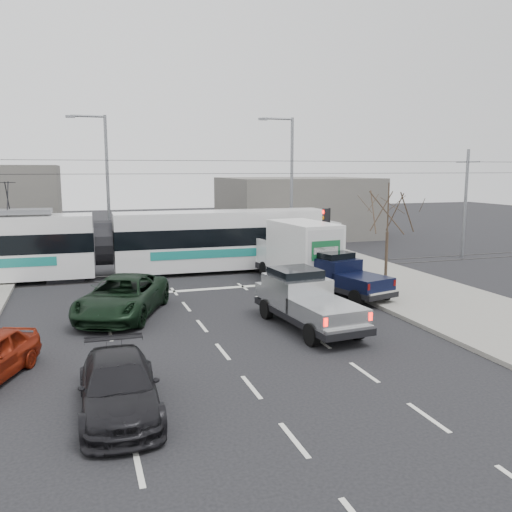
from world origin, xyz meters
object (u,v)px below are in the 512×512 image
object	(u,v)px
tram	(103,244)
dark_car	(119,387)
silver_pickup	(304,299)
navy_pickup	(342,275)
street_lamp_near	(289,179)
box_truck	(298,252)
bare_tree	(388,213)
street_lamp_far	(104,179)
traffic_signal	(327,227)
green_car	(122,297)

from	to	relation	value
tram	dark_car	world-z (taller)	tram
silver_pickup	navy_pickup	bearing A→B (deg)	41.92
street_lamp_near	tram	world-z (taller)	street_lamp_near
tram	silver_pickup	bearing A→B (deg)	-58.87
tram	silver_pickup	xyz separation A→B (m)	(6.61, -11.69, -0.79)
street_lamp_near	tram	bearing A→B (deg)	-163.96
tram	box_truck	xyz separation A→B (m)	(9.41, -4.42, -0.25)
tram	dark_car	xyz separation A→B (m)	(-0.47, -17.00, -1.15)
box_truck	dark_car	distance (m)	16.03
bare_tree	navy_pickup	bearing A→B (deg)	176.31
street_lamp_far	dark_car	xyz separation A→B (m)	(-0.97, -22.45, -4.46)
traffic_signal	dark_car	bearing A→B (deg)	-131.93
street_lamp_far	navy_pickup	size ratio (longest dim) A/B	1.81
tram	green_car	distance (m)	8.28
silver_pickup	box_truck	world-z (taller)	box_truck
traffic_signal	green_car	xyz separation A→B (m)	(-10.84, -4.15, -1.95)
silver_pickup	navy_pickup	distance (m)	5.15
traffic_signal	green_car	size ratio (longest dim) A/B	0.64
navy_pickup	green_car	distance (m)	9.80
navy_pickup	dark_car	bearing A→B (deg)	-153.86
street_lamp_far	box_truck	distance (m)	13.76
tram	box_truck	distance (m)	10.40
bare_tree	street_lamp_near	distance (m)	11.58
box_truck	dark_car	size ratio (longest dim) A/B	1.44
bare_tree	box_truck	xyz separation A→B (m)	(-2.87, 3.63, -2.24)
street_lamp_near	dark_car	bearing A→B (deg)	-121.37
street_lamp_far	tram	xyz separation A→B (m)	(-0.50, -5.45, -3.31)
street_lamp_far	dark_car	world-z (taller)	street_lamp_far
silver_pickup	street_lamp_far	bearing A→B (deg)	104.37
silver_pickup	street_lamp_near	bearing A→B (deg)	65.15
box_truck	green_car	size ratio (longest dim) A/B	1.14
traffic_signal	green_car	world-z (taller)	traffic_signal
traffic_signal	street_lamp_near	distance (m)	7.91
street_lamp_near	tram	distance (m)	12.92
navy_pickup	dark_car	distance (m)	13.95
box_truck	street_lamp_far	bearing A→B (deg)	126.81
traffic_signal	street_lamp_far	size ratio (longest dim) A/B	0.40
traffic_signal	street_lamp_far	bearing A→B (deg)	138.28
bare_tree	street_lamp_far	xyz separation A→B (m)	(-11.79, 13.50, 1.32)
traffic_signal	navy_pickup	distance (m)	4.37
tram	navy_pickup	world-z (taller)	tram
green_car	tram	bearing A→B (deg)	114.70
street_lamp_far	green_car	distance (m)	14.33
street_lamp_near	dark_car	xyz separation A→B (m)	(-12.47, -20.45, -4.46)
traffic_signal	box_truck	size ratio (longest dim) A/B	0.56
street_lamp_far	navy_pickup	bearing A→B (deg)	-54.27
tram	box_truck	size ratio (longest dim) A/B	3.87
green_car	dark_car	world-z (taller)	green_car
green_car	traffic_signal	bearing A→B (deg)	43.44
green_car	bare_tree	bearing A→B (deg)	23.22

